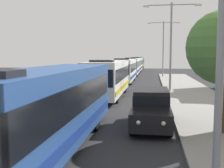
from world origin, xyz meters
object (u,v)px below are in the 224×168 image
object	(u,v)px
bus_middle	(124,70)
bus_fourth_in_line	(132,66)
bus_rear	(136,64)
streetlamp_near	(223,4)
streetlamp_mid	(171,38)
white_suv	(151,107)
bus_lead	(45,108)
bus_tail_end	(139,62)
roadside_tree	(224,48)
bus_second_in_line	(109,77)
streetlamp_far	(163,44)

from	to	relation	value
bus_middle	bus_fourth_in_line	xyz separation A→B (m)	(-0.00, 13.68, -0.00)
bus_rear	streetlamp_near	world-z (taller)	streetlamp_near
bus_rear	streetlamp_mid	distance (m)	37.60
white_suv	bus_rear	bearing A→B (deg)	94.21
bus_lead	bus_middle	bearing A→B (deg)	90.00
bus_middle	white_suv	size ratio (longest dim) A/B	2.45
bus_tail_end	white_suv	size ratio (longest dim) A/B	2.31
bus_middle	roadside_tree	world-z (taller)	roadside_tree
bus_rear	bus_lead	bearing A→B (deg)	-90.00
bus_second_in_line	white_suv	xyz separation A→B (m)	(3.70, -9.94, -0.66)
bus_tail_end	streetlamp_near	bearing A→B (deg)	-85.62
roadside_tree	streetlamp_mid	bearing A→B (deg)	95.46
streetlamp_near	streetlamp_far	distance (m)	38.73
bus_middle	bus_tail_end	size ratio (longest dim) A/B	1.06
bus_middle	streetlamp_far	xyz separation A→B (m)	(5.40, 9.29, 3.81)
bus_lead	bus_second_in_line	size ratio (longest dim) A/B	1.15
bus_tail_end	white_suv	bearing A→B (deg)	-86.71
bus_middle	white_suv	xyz separation A→B (m)	(3.70, -23.23, -0.66)
bus_middle	bus_rear	world-z (taller)	same
bus_middle	bus_tail_end	world-z (taller)	same
bus_second_in_line	streetlamp_mid	xyz separation A→B (m)	(5.40, 3.22, 3.48)
streetlamp_far	bus_middle	bearing A→B (deg)	-120.15
streetlamp_near	streetlamp_far	xyz separation A→B (m)	(0.00, 38.72, 0.73)
bus_second_in_line	roadside_tree	bearing A→B (deg)	-58.19
bus_lead	streetlamp_far	distance (m)	37.36
bus_rear	roadside_tree	distance (m)	51.63
bus_tail_end	streetlamp_mid	size ratio (longest dim) A/B	1.28
bus_middle	white_suv	world-z (taller)	bus_middle
bus_tail_end	streetlamp_far	size ratio (longest dim) A/B	1.19
bus_fourth_in_line	bus_tail_end	bearing A→B (deg)	90.00
bus_fourth_in_line	streetlamp_mid	bearing A→B (deg)	-77.20
roadside_tree	bus_tail_end	bearing A→B (deg)	95.90
bus_rear	roadside_tree	bearing A→B (deg)	-82.49
bus_tail_end	streetlamp_far	distance (m)	32.50
bus_second_in_line	bus_fourth_in_line	bearing A→B (deg)	90.00
bus_lead	roadside_tree	distance (m)	7.82
bus_lead	streetlamp_mid	distance (m)	18.55
white_suv	streetlamp_mid	distance (m)	13.90
bus_second_in_line	streetlamp_far	distance (m)	23.53
white_suv	streetlamp_mid	xyz separation A→B (m)	(1.70, 13.16, 4.13)
streetlamp_far	roadside_tree	world-z (taller)	streetlamp_far
bus_fourth_in_line	bus_rear	size ratio (longest dim) A/B	0.89
bus_lead	bus_second_in_line	world-z (taller)	same
bus_second_in_line	streetlamp_near	bearing A→B (deg)	-71.51
bus_second_in_line	bus_tail_end	size ratio (longest dim) A/B	1.00
bus_middle	bus_lead	bearing A→B (deg)	-90.00
bus_second_in_line	bus_fourth_in_line	size ratio (longest dim) A/B	0.97
streetlamp_mid	white_suv	bearing A→B (deg)	-97.36
streetlamp_mid	streetlamp_far	distance (m)	19.37
bus_tail_end	roadside_tree	distance (m)	65.66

